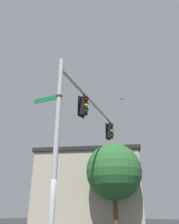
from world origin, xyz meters
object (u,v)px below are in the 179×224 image
Objects in this scene: street_name_sign at (51,98)px; bird_flying at (122,99)px; traffic_light_mid_inner at (110,131)px; traffic_light_nearest_pole at (84,106)px.

bird_flying is at bearing -171.85° from street_name_sign.
traffic_light_mid_inner is at bearing -169.15° from street_name_sign.
traffic_light_mid_inner is 3.88m from bird_flying.
street_name_sign is at bearing 8.15° from bird_flying.
bird_flying reaches higher than traffic_light_mid_inner.
traffic_light_nearest_pole is 7.23m from bird_flying.
traffic_light_nearest_pole reaches higher than street_name_sign.
street_name_sign is (2.55, 0.19, -0.66)m from traffic_light_nearest_pole.
traffic_light_nearest_pole is 3.67× the size of bird_flying.
traffic_light_nearest_pole and traffic_light_mid_inner have the same top height.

